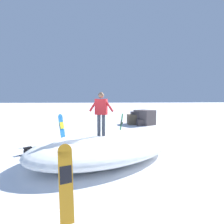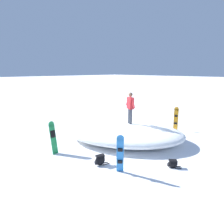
# 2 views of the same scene
# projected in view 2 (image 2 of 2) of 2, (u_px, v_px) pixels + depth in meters

# --- Properties ---
(ground) EXTENTS (240.00, 240.00, 0.00)m
(ground) POSITION_uv_depth(u_px,v_px,m) (132.00, 143.00, 10.41)
(ground) COLOR white
(snow_mound) EXTENTS (6.93, 7.80, 1.00)m
(snow_mound) POSITION_uv_depth(u_px,v_px,m) (123.00, 132.00, 10.63)
(snow_mound) COLOR white
(snow_mound) RESTS_ON ground
(snowboarder_standing) EXTENTS (0.52, 1.00, 1.76)m
(snowboarder_standing) POSITION_uv_depth(u_px,v_px,m) (130.00, 106.00, 10.34)
(snowboarder_standing) COLOR #333842
(snowboarder_standing) RESTS_ON snow_mound
(snowboard_primary_upright) EXTENTS (0.24, 0.31, 1.60)m
(snowboard_primary_upright) POSITION_uv_depth(u_px,v_px,m) (176.00, 118.00, 12.47)
(snowboard_primary_upright) COLOR orange
(snowboard_primary_upright) RESTS_ON ground
(snowboard_secondary_upright) EXTENTS (0.45, 0.45, 1.65)m
(snowboard_secondary_upright) POSITION_uv_depth(u_px,v_px,m) (120.00, 153.00, 7.12)
(snowboard_secondary_upright) COLOR #2672BF
(snowboard_secondary_upright) RESTS_ON ground
(snowboard_tertiary_upright) EXTENTS (0.31, 0.26, 1.58)m
(snowboard_tertiary_upright) POSITION_uv_depth(u_px,v_px,m) (53.00, 137.00, 8.95)
(snowboard_tertiary_upright) COLOR #1E8C47
(snowboard_tertiary_upright) RESTS_ON ground
(backpack_near) EXTENTS (0.52, 0.55, 0.34)m
(backpack_near) POSITION_uv_depth(u_px,v_px,m) (173.00, 164.00, 7.74)
(backpack_near) COLOR black
(backpack_near) RESTS_ON ground
(backpack_far) EXTENTS (0.67, 0.38, 0.46)m
(backpack_far) POSITION_uv_depth(u_px,v_px,m) (100.00, 160.00, 7.92)
(backpack_far) COLOR black
(backpack_far) RESTS_ON ground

